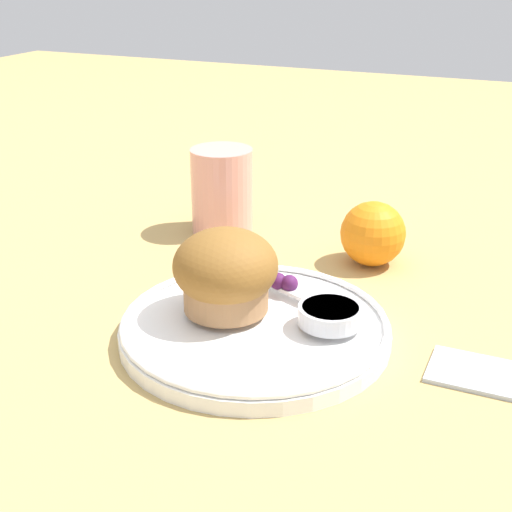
{
  "coord_description": "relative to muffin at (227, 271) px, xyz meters",
  "views": [
    {
      "loc": [
        0.22,
        -0.53,
        0.33
      ],
      "look_at": [
        -0.03,
        0.05,
        0.06
      ],
      "focal_mm": 50.0,
      "sensor_mm": 36.0,
      "label": 1
    }
  ],
  "objects": [
    {
      "name": "ground_plane",
      "position": [
        0.04,
        -0.0,
        -0.06
      ],
      "size": [
        3.0,
        3.0,
        0.0
      ],
      "primitive_type": "plane",
      "color": "tan"
    },
    {
      "name": "cream_ramekin",
      "position": [
        0.1,
        0.01,
        -0.03
      ],
      "size": [
        0.06,
        0.06,
        0.02
      ],
      "color": "silver",
      "rests_on": "plate"
    },
    {
      "name": "orange_fruit",
      "position": [
        0.08,
        0.2,
        -0.02
      ],
      "size": [
        0.07,
        0.07,
        0.07
      ],
      "color": "orange",
      "rests_on": "ground_plane"
    },
    {
      "name": "butter_knife",
      "position": [
        0.03,
        0.06,
        -0.03
      ],
      "size": [
        0.16,
        0.08,
        0.0
      ],
      "rotation": [
        0.0,
        0.0,
        -0.4
      ],
      "color": "silver",
      "rests_on": "plate"
    },
    {
      "name": "muffin",
      "position": [
        0.0,
        0.0,
        0.0
      ],
      "size": [
        0.1,
        0.1,
        0.08
      ],
      "color": "#9E7047",
      "rests_on": "plate"
    },
    {
      "name": "folded_napkin",
      "position": [
        0.24,
        0.01,
        -0.05
      ],
      "size": [
        0.11,
        0.06,
        0.01
      ],
      "color": "#B2BCCC",
      "rests_on": "ground_plane"
    },
    {
      "name": "berry_pair",
      "position": [
        0.04,
        0.05,
        -0.03
      ],
      "size": [
        0.03,
        0.02,
        0.02
      ],
      "color": "#4C194C",
      "rests_on": "plate"
    },
    {
      "name": "plate",
      "position": [
        0.03,
        -0.01,
        -0.05
      ],
      "size": [
        0.25,
        0.25,
        0.02
      ],
      "color": "white",
      "rests_on": "ground_plane"
    },
    {
      "name": "juice_glass",
      "position": [
        -0.11,
        0.22,
        -0.0
      ],
      "size": [
        0.08,
        0.08,
        0.1
      ],
      "color": "#E5998C",
      "rests_on": "ground_plane"
    }
  ]
}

